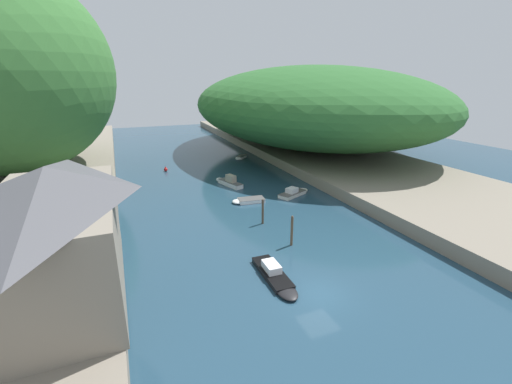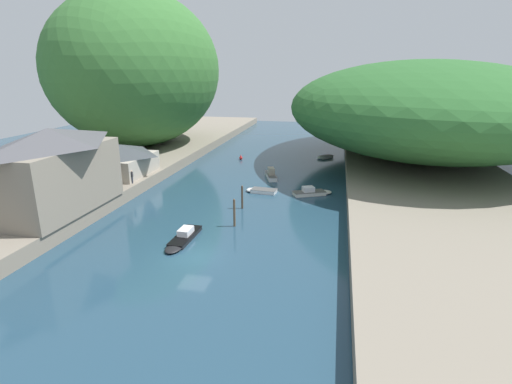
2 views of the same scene
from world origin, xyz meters
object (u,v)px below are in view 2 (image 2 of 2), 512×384
at_px(boathouse_shed, 120,159).
at_px(boat_navy_launch, 324,157).
at_px(boat_far_upstream, 260,191).
at_px(channel_buoy_near, 241,158).
at_px(boat_yellow_tender, 313,192).
at_px(boat_cabin_cruiser, 183,238).
at_px(waterfront_building, 53,169).
at_px(person_by_boathouse, 132,176).
at_px(person_on_quay, 141,168).
at_px(boat_white_cruiser, 270,174).

relative_size(boathouse_shed, boat_navy_launch, 3.04).
height_order(boat_far_upstream, boat_navy_launch, boat_navy_launch).
distance_m(boat_far_upstream, channel_buoy_near, 20.05).
relative_size(boat_yellow_tender, boat_cabin_cruiser, 0.84).
bearing_deg(waterfront_building, person_by_boathouse, 76.92).
bearing_deg(boat_far_upstream, waterfront_building, 135.83).
xyz_separation_m(boat_far_upstream, person_on_quay, (-16.41, -0.37, 2.27)).
bearing_deg(boat_yellow_tender, person_by_boathouse, -103.66).
bearing_deg(boat_navy_launch, boat_white_cruiser, 107.91).
height_order(waterfront_building, person_by_boathouse, waterfront_building).
relative_size(boathouse_shed, boat_white_cruiser, 1.66).
height_order(channel_buoy_near, person_on_quay, person_on_quay).
xyz_separation_m(boathouse_shed, person_on_quay, (2.94, 0.15, -1.18)).
height_order(boat_navy_launch, boat_white_cruiser, boat_white_cruiser).
height_order(boat_yellow_tender, channel_buoy_near, boat_yellow_tender).
bearing_deg(boat_far_upstream, person_by_boathouse, 111.70).
bearing_deg(waterfront_building, boat_far_upstream, 39.68).
relative_size(waterfront_building, boat_far_upstream, 3.51).
relative_size(waterfront_building, person_on_quay, 8.60).
relative_size(boat_yellow_tender, boat_white_cruiser, 0.92).
bearing_deg(boat_yellow_tender, boat_cabin_cruiser, -57.89).
height_order(waterfront_building, person_on_quay, waterfront_building).
xyz_separation_m(boat_far_upstream, boat_cabin_cruiser, (-4.07, -16.64, 0.06)).
bearing_deg(waterfront_building, channel_buoy_near, 72.12).
distance_m(waterfront_building, channel_buoy_near, 35.83).
xyz_separation_m(waterfront_building, person_by_boathouse, (2.47, 10.65, -3.29)).
bearing_deg(waterfront_building, boat_yellow_tender, 31.65).
bearing_deg(boathouse_shed, channel_buoy_near, 57.71).
xyz_separation_m(boat_cabin_cruiser, channel_buoy_near, (-3.13, 35.36, 0.06)).
xyz_separation_m(waterfront_building, person_on_quay, (1.65, 14.61, -3.29)).
distance_m(boat_far_upstream, person_on_quay, 16.57).
height_order(boat_yellow_tender, boat_cabin_cruiser, boat_yellow_tender).
bearing_deg(channel_buoy_near, boat_cabin_cruiser, -84.95).
bearing_deg(boat_cabin_cruiser, waterfront_building, -5.59).
distance_m(waterfront_building, boat_cabin_cruiser, 15.13).
distance_m(boathouse_shed, boat_white_cruiser, 21.29).
relative_size(waterfront_building, boathouse_shed, 1.53).
bearing_deg(person_by_boathouse, boat_yellow_tender, -94.27).
xyz_separation_m(channel_buoy_near, person_on_quay, (-9.22, -19.09, 2.15)).
bearing_deg(boat_yellow_tender, boat_far_upstream, -112.90).
bearing_deg(boat_yellow_tender, person_on_quay, -113.74).
relative_size(waterfront_building, boat_navy_launch, 4.63).
height_order(channel_buoy_near, person_by_boathouse, person_by_boathouse).
height_order(boathouse_shed, boat_yellow_tender, boathouse_shed).
distance_m(boat_yellow_tender, boat_cabin_cruiser, 20.08).
relative_size(waterfront_building, person_by_boathouse, 8.60).
relative_size(waterfront_building, channel_buoy_near, 16.36).
bearing_deg(boat_navy_launch, boat_yellow_tender, 132.24).
height_order(waterfront_building, boat_far_upstream, waterfront_building).
bearing_deg(boat_cabin_cruiser, boathouse_shed, -45.38).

